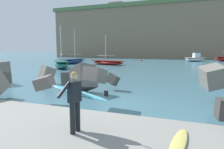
{
  "coord_description": "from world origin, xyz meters",
  "views": [
    {
      "loc": [
        3.99,
        -8.7,
        2.62
      ],
      "look_at": [
        0.51,
        0.5,
        1.4
      ],
      "focal_mm": 32.02,
      "sensor_mm": 36.0,
      "label": 1
    }
  ],
  "objects_px": {
    "boat_near_right": "(61,64)",
    "station_building_west": "(119,10)",
    "boat_far_right": "(195,59)",
    "boat_mid_right": "(108,62)",
    "station_building_east": "(117,9)",
    "surfer_with_board": "(76,96)",
    "spare_surfboard": "(179,143)",
    "boat_near_left": "(74,61)",
    "mooring_buoy_inner": "(142,60)",
    "station_building_central": "(160,1)"
  },
  "relations": [
    {
      "from": "boat_near_right",
      "to": "station_building_west",
      "type": "height_order",
      "value": "station_building_west"
    },
    {
      "from": "station_building_west",
      "to": "boat_far_right",
      "type": "bearing_deg",
      "value": -50.01
    },
    {
      "from": "boat_mid_right",
      "to": "station_building_east",
      "type": "height_order",
      "value": "station_building_east"
    },
    {
      "from": "surfer_with_board",
      "to": "spare_surfboard",
      "type": "height_order",
      "value": "surfer_with_board"
    },
    {
      "from": "boat_far_right",
      "to": "boat_near_right",
      "type": "bearing_deg",
      "value": -126.06
    },
    {
      "from": "boat_near_left",
      "to": "station_building_east",
      "type": "xyz_separation_m",
      "value": [
        -9.12,
        50.4,
        19.33
      ]
    },
    {
      "from": "surfer_with_board",
      "to": "boat_far_right",
      "type": "bearing_deg",
      "value": 83.97
    },
    {
      "from": "boat_near_right",
      "to": "boat_mid_right",
      "type": "bearing_deg",
      "value": 68.52
    },
    {
      "from": "boat_near_left",
      "to": "boat_near_right",
      "type": "distance_m",
      "value": 9.86
    },
    {
      "from": "boat_near_left",
      "to": "boat_near_right",
      "type": "xyz_separation_m",
      "value": [
        3.62,
        -9.17,
        0.08
      ]
    },
    {
      "from": "spare_surfboard",
      "to": "boat_near_right",
      "type": "distance_m",
      "value": 24.76
    },
    {
      "from": "boat_mid_right",
      "to": "boat_far_right",
      "type": "bearing_deg",
      "value": 47.59
    },
    {
      "from": "boat_near_left",
      "to": "boat_far_right",
      "type": "height_order",
      "value": "boat_near_left"
    },
    {
      "from": "boat_mid_right",
      "to": "mooring_buoy_inner",
      "type": "height_order",
      "value": "boat_mid_right"
    },
    {
      "from": "surfer_with_board",
      "to": "boat_near_left",
      "type": "xyz_separation_m",
      "value": [
        -17.18,
        27.85,
        -0.77
      ]
    },
    {
      "from": "spare_surfboard",
      "to": "surfer_with_board",
      "type": "bearing_deg",
      "value": -176.92
    },
    {
      "from": "spare_surfboard",
      "to": "mooring_buoy_inner",
      "type": "relative_size",
      "value": 4.61
    },
    {
      "from": "boat_near_right",
      "to": "station_building_east",
      "type": "relative_size",
      "value": 1.02
    },
    {
      "from": "boat_near_right",
      "to": "mooring_buoy_inner",
      "type": "xyz_separation_m",
      "value": [
        6.55,
        22.47,
        -0.37
      ]
    },
    {
      "from": "boat_mid_right",
      "to": "mooring_buoy_inner",
      "type": "relative_size",
      "value": 15.06
    },
    {
      "from": "boat_far_right",
      "to": "station_building_east",
      "type": "xyz_separation_m",
      "value": [
        -30.9,
        34.63,
        19.2
      ]
    },
    {
      "from": "boat_near_right",
      "to": "station_building_central",
      "type": "xyz_separation_m",
      "value": [
        6.67,
        49.82,
        18.8
      ]
    },
    {
      "from": "surfer_with_board",
      "to": "station_building_central",
      "type": "relative_size",
      "value": 0.35
    },
    {
      "from": "surfer_with_board",
      "to": "station_building_central",
      "type": "distance_m",
      "value": 71.18
    },
    {
      "from": "boat_near_left",
      "to": "boat_mid_right",
      "type": "bearing_deg",
      "value": -2.3
    },
    {
      "from": "boat_mid_right",
      "to": "station_building_west",
      "type": "bearing_deg",
      "value": 106.47
    },
    {
      "from": "boat_near_right",
      "to": "boat_far_right",
      "type": "bearing_deg",
      "value": 53.94
    },
    {
      "from": "spare_surfboard",
      "to": "boat_near_left",
      "type": "relative_size",
      "value": 0.32
    },
    {
      "from": "boat_mid_right",
      "to": "station_building_west",
      "type": "relative_size",
      "value": 0.92
    },
    {
      "from": "spare_surfboard",
      "to": "boat_near_right",
      "type": "bearing_deg",
      "value": 131.57
    },
    {
      "from": "station_building_central",
      "to": "boat_near_left",
      "type": "bearing_deg",
      "value": -104.2
    },
    {
      "from": "boat_near_right",
      "to": "station_building_west",
      "type": "xyz_separation_m",
      "value": [
        -11.82,
        60.7,
        19.22
      ]
    },
    {
      "from": "boat_near_left",
      "to": "mooring_buoy_inner",
      "type": "relative_size",
      "value": 14.57
    },
    {
      "from": "mooring_buoy_inner",
      "to": "station_building_east",
      "type": "relative_size",
      "value": 0.08
    },
    {
      "from": "station_building_west",
      "to": "spare_surfboard",
      "type": "bearing_deg",
      "value": -70.37
    },
    {
      "from": "surfer_with_board",
      "to": "mooring_buoy_inner",
      "type": "distance_m",
      "value": 41.75
    },
    {
      "from": "boat_near_right",
      "to": "mooring_buoy_inner",
      "type": "height_order",
      "value": "boat_near_right"
    },
    {
      "from": "surfer_with_board",
      "to": "boat_far_right",
      "type": "relative_size",
      "value": 0.44
    },
    {
      "from": "surfer_with_board",
      "to": "mooring_buoy_inner",
      "type": "relative_size",
      "value": 4.82
    },
    {
      "from": "boat_mid_right",
      "to": "station_building_east",
      "type": "xyz_separation_m",
      "value": [
        -16.23,
        50.69,
        19.42
      ]
    },
    {
      "from": "boat_far_right",
      "to": "station_building_west",
      "type": "bearing_deg",
      "value": 129.99
    },
    {
      "from": "spare_surfboard",
      "to": "boat_mid_right",
      "type": "distance_m",
      "value": 30.31
    },
    {
      "from": "spare_surfboard",
      "to": "mooring_buoy_inner",
      "type": "bearing_deg",
      "value": 103.55
    },
    {
      "from": "surfer_with_board",
      "to": "spare_surfboard",
      "type": "relative_size",
      "value": 1.05
    },
    {
      "from": "surfer_with_board",
      "to": "station_building_east",
      "type": "distance_m",
      "value": 84.61
    },
    {
      "from": "boat_far_right",
      "to": "surfer_with_board",
      "type": "bearing_deg",
      "value": -96.03
    },
    {
      "from": "surfer_with_board",
      "to": "boat_near_right",
      "type": "xyz_separation_m",
      "value": [
        -13.56,
        18.67,
        -0.69
      ]
    },
    {
      "from": "mooring_buoy_inner",
      "to": "station_building_central",
      "type": "relative_size",
      "value": 0.07
    },
    {
      "from": "mooring_buoy_inner",
      "to": "station_building_east",
      "type": "xyz_separation_m",
      "value": [
        -19.29,
        37.1,
        19.62
      ]
    },
    {
      "from": "surfer_with_board",
      "to": "spare_surfboard",
      "type": "bearing_deg",
      "value": 3.08
    }
  ]
}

